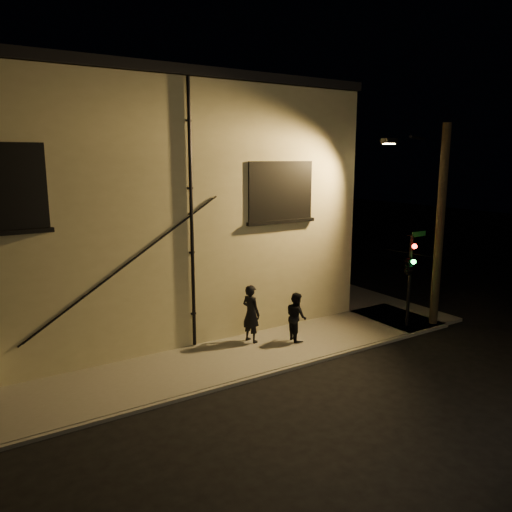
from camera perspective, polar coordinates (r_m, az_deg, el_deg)
ground at (r=15.15m, az=4.25°, el=-12.67°), size 90.00×90.00×0.00m
sidewalk at (r=19.16m, az=-0.68°, el=-7.25°), size 21.00×16.00×0.12m
building at (r=20.83m, az=-17.58°, el=5.96°), size 16.20×12.23×8.80m
pedestrian_a at (r=16.49m, az=-0.57°, el=-6.58°), size 0.62×0.80×1.93m
pedestrian_b at (r=16.71m, az=4.63°, el=-6.91°), size 0.76×0.90×1.63m
traffic_signal at (r=18.31m, az=17.09°, el=-0.95°), size 1.26×2.02×3.42m
streetlamp_pole at (r=18.88m, az=19.98°, el=3.66°), size 2.03×1.39×7.30m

